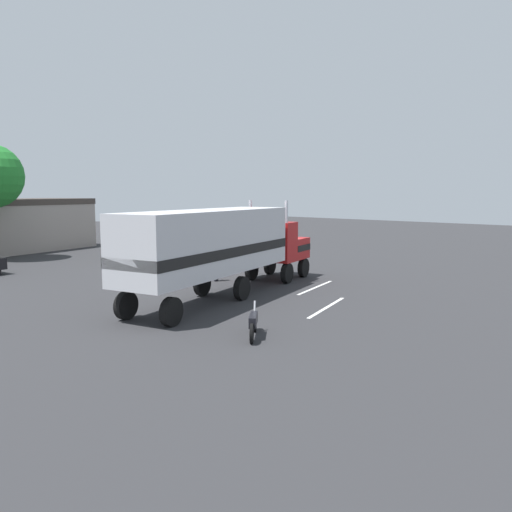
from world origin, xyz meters
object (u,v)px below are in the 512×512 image
at_px(parked_bus, 175,228).
at_px(person_bystander, 216,265).
at_px(motorcycle, 253,323).
at_px(semi_truck, 222,244).

bearing_deg(parked_bus, person_bystander, -119.20).
xyz_separation_m(parked_bus, motorcycle, (-13.22, -20.65, -1.58)).
height_order(parked_bus, motorcycle, parked_bus).
bearing_deg(semi_truck, motorcycle, -125.19).
xyz_separation_m(semi_truck, motorcycle, (-3.92, -5.56, -2.04)).
bearing_deg(person_bystander, motorcycle, -126.69).
distance_m(person_bystander, parked_bus, 13.39).
bearing_deg(motorcycle, parked_bus, 57.37).
relative_size(parked_bus, motorcycle, 6.51).
bearing_deg(person_bystander, semi_truck, -128.99).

